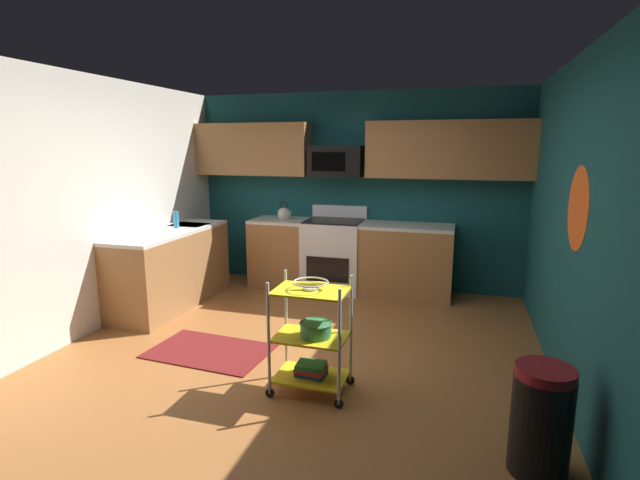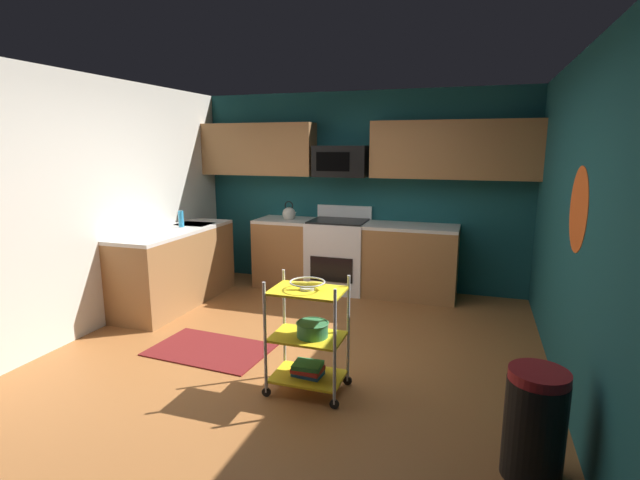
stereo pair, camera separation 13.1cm
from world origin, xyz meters
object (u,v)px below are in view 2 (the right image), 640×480
at_px(oven_range, 338,254).
at_px(book_stack, 308,369).
at_px(rolling_cart, 308,336).
at_px(trash_can, 535,424).
at_px(mixing_bowl_large, 312,329).
at_px(fruit_bowl, 307,284).
at_px(microwave, 341,161).
at_px(dish_soap_bottle, 181,219).
at_px(kettle, 289,214).

height_order(oven_range, book_stack, oven_range).
height_order(oven_range, rolling_cart, oven_range).
distance_m(oven_range, trash_can, 3.82).
height_order(rolling_cart, mixing_bowl_large, rolling_cart).
bearing_deg(trash_can, fruit_bowl, 161.88).
relative_size(oven_range, microwave, 1.57).
bearing_deg(mixing_bowl_large, rolling_cart, 180.00).
bearing_deg(trash_can, oven_range, 123.33).
xyz_separation_m(fruit_bowl, dish_soap_bottle, (-2.24, 1.66, 0.14)).
bearing_deg(dish_soap_bottle, oven_range, 30.69).
bearing_deg(oven_range, microwave, 90.26).
height_order(rolling_cart, trash_can, rolling_cart).
bearing_deg(microwave, mixing_bowl_large, -78.40).
bearing_deg(oven_range, trash_can, -56.67).
distance_m(oven_range, kettle, 0.87).
height_order(microwave, dish_soap_bottle, microwave).
bearing_deg(book_stack, rolling_cart, 0.00).
bearing_deg(kettle, microwave, 8.81).
bearing_deg(oven_range, mixing_bowl_large, -77.97).
bearing_deg(fruit_bowl, trash_can, -18.12).
relative_size(microwave, rolling_cart, 0.77).
xyz_separation_m(rolling_cart, trash_can, (1.57, -0.51, -0.12)).
height_order(rolling_cart, fruit_bowl, rolling_cart).
xyz_separation_m(microwave, mixing_bowl_large, (0.57, -2.78, -1.18)).
bearing_deg(microwave, dish_soap_bottle, -146.79).
distance_m(rolling_cart, trash_can, 1.65).
bearing_deg(mixing_bowl_large, kettle, 115.41).
bearing_deg(dish_soap_bottle, mixing_bowl_large, -36.07).
height_order(book_stack, kettle, kettle).
xyz_separation_m(microwave, rolling_cart, (0.53, -2.78, -1.25)).
distance_m(microwave, dish_soap_bottle, 2.16).
bearing_deg(fruit_bowl, book_stack, 0.00).
relative_size(oven_range, book_stack, 4.53).
relative_size(dish_soap_bottle, trash_can, 0.30).
xyz_separation_m(mixing_bowl_large, trash_can, (1.53, -0.51, -0.19)).
distance_m(fruit_bowl, book_stack, 0.70).
bearing_deg(oven_range, book_stack, -78.78).
relative_size(rolling_cart, kettle, 3.47).
relative_size(oven_range, rolling_cart, 1.20).
height_order(mixing_bowl_large, dish_soap_bottle, dish_soap_bottle).
bearing_deg(kettle, rolling_cart, -65.28).
height_order(mixing_bowl_large, book_stack, mixing_bowl_large).
bearing_deg(rolling_cart, trash_can, -18.12).
height_order(fruit_bowl, book_stack, fruit_bowl).
bearing_deg(kettle, fruit_bowl, -65.28).
distance_m(microwave, trash_can, 4.14).
height_order(rolling_cart, kettle, kettle).
bearing_deg(microwave, book_stack, -79.18).
xyz_separation_m(dish_soap_bottle, trash_can, (3.81, -2.18, -0.69)).
bearing_deg(rolling_cart, oven_range, 101.22).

